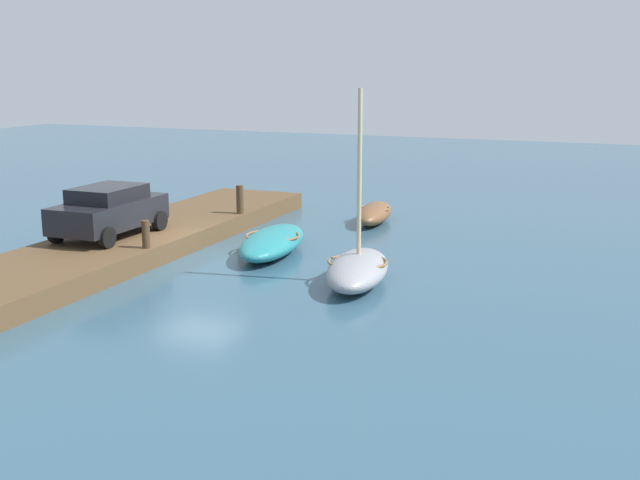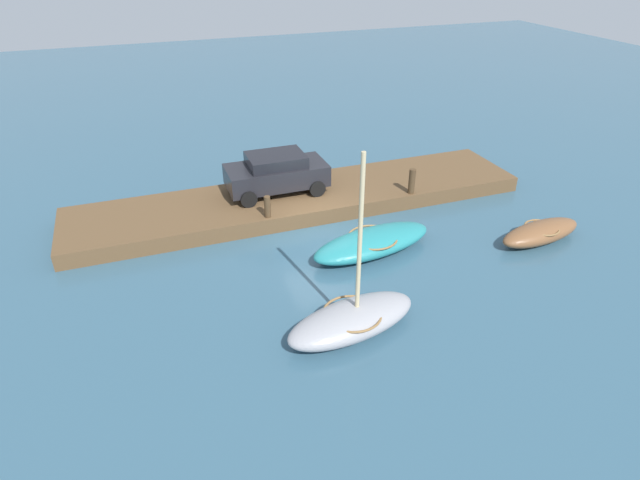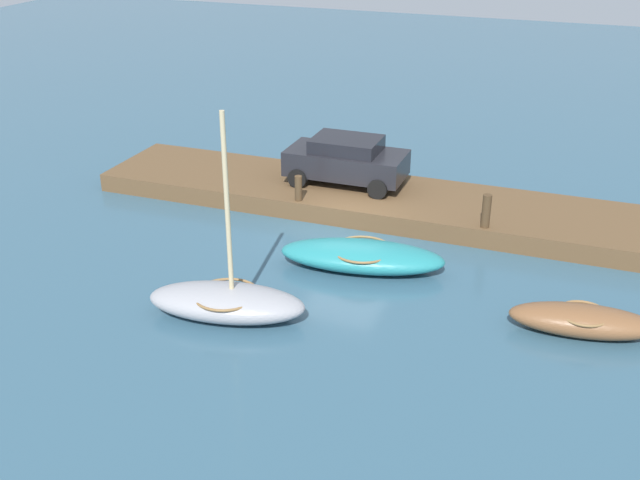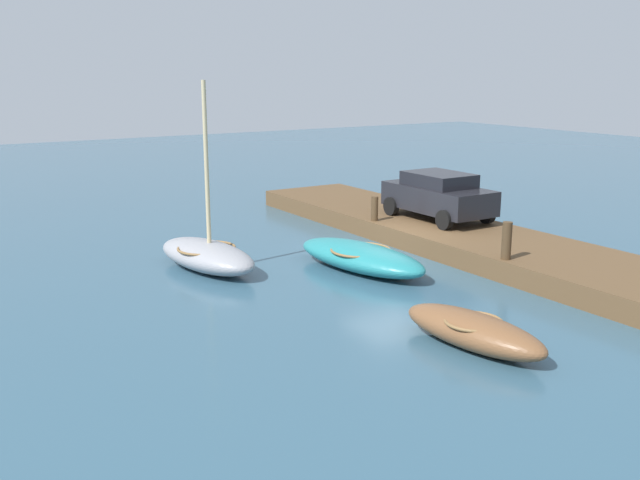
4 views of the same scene
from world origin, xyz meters
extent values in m
plane|color=#33566B|center=(0.00, 0.00, 0.00)|extent=(84.00, 84.00, 0.00)
cube|color=brown|center=(0.00, -2.29, 0.30)|extent=(18.29, 3.71, 0.61)
ellipsoid|color=brown|center=(-7.16, 3.41, 0.36)|extent=(3.58, 1.58, 0.73)
torus|color=olive|center=(-7.16, 3.41, 0.57)|extent=(1.36, 1.36, 0.07)
ellipsoid|color=teal|center=(-1.19, 2.00, 0.38)|extent=(4.82, 2.42, 0.77)
torus|color=olive|center=(-1.19, 2.00, 0.60)|extent=(2.00, 2.00, 0.07)
ellipsoid|color=#939399|center=(1.16, 5.69, 0.42)|extent=(4.19, 2.29, 0.83)
torus|color=olive|center=(1.16, 5.69, 0.65)|extent=(1.94, 1.94, 0.07)
cylinder|color=#C6B284|center=(1.01, 5.66, 2.98)|extent=(0.12, 0.12, 4.63)
cylinder|color=#47331E|center=(-4.12, -0.69, 1.12)|extent=(0.26, 0.26, 1.02)
cylinder|color=#47331E|center=(1.80, -0.69, 1.02)|extent=(0.23, 0.23, 0.82)
cube|color=black|center=(0.87, -2.66, 1.33)|extent=(3.95, 1.86, 0.82)
cube|color=black|center=(0.87, -2.66, 1.97)|extent=(2.21, 1.63, 0.45)
cylinder|color=black|center=(2.25, -1.74, 0.93)|extent=(0.64, 0.22, 0.64)
cylinder|color=black|center=(2.25, -3.59, 0.93)|extent=(0.64, 0.22, 0.64)
cylinder|color=black|center=(-0.51, -1.73, 0.93)|extent=(0.64, 0.22, 0.64)
cylinder|color=black|center=(-0.51, -3.58, 0.93)|extent=(0.64, 0.22, 0.64)
camera|label=1|loc=(21.08, 12.65, 5.97)|focal=44.80mm
camera|label=2|loc=(5.99, 16.23, 9.73)|focal=29.85mm
camera|label=3|loc=(-6.80, 20.39, 9.96)|focal=43.20mm
camera|label=4|loc=(-17.15, 13.39, 5.57)|focal=40.08mm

